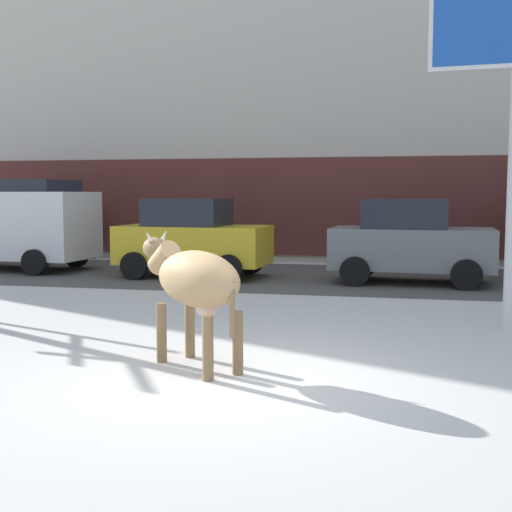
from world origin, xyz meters
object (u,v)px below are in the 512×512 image
(car_white_van, at_px, (6,222))
(pedestrian_far_left, at_px, (408,234))
(pedestrian_near_billboard, at_px, (188,231))
(cow_tan, at_px, (194,281))
(pedestrian_by_cars, at_px, (91,230))
(car_yellow_hatchback, at_px, (192,238))
(car_grey_hatchback, at_px, (410,241))

(car_white_van, distance_m, pedestrian_far_left, 10.72)
(pedestrian_near_billboard, distance_m, pedestrian_far_left, 6.33)
(cow_tan, bearing_deg, pedestrian_far_left, 77.91)
(car_white_van, relative_size, pedestrian_near_billboard, 2.72)
(pedestrian_by_cars, bearing_deg, car_yellow_hatchback, -39.58)
(car_grey_hatchback, bearing_deg, car_yellow_hatchback, 179.86)
(cow_tan, relative_size, car_white_van, 0.37)
(car_yellow_hatchback, xyz_separation_m, pedestrian_near_billboard, (-1.31, 3.64, -0.05))
(cow_tan, height_order, pedestrian_far_left, pedestrian_far_left)
(pedestrian_by_cars, distance_m, pedestrian_far_left, 9.42)
(pedestrian_by_cars, xyz_separation_m, pedestrian_far_left, (9.42, 0.00, 0.00))
(car_yellow_hatchback, bearing_deg, car_grey_hatchback, -0.14)
(car_grey_hatchback, relative_size, pedestrian_far_left, 2.07)
(car_yellow_hatchback, height_order, pedestrian_by_cars, car_yellow_hatchback)
(cow_tan, height_order, car_grey_hatchback, car_grey_hatchback)
(car_grey_hatchback, bearing_deg, pedestrian_near_billboard, 150.11)
(cow_tan, bearing_deg, pedestrian_by_cars, 121.07)
(car_white_van, relative_size, car_yellow_hatchback, 1.31)
(car_white_van, bearing_deg, car_grey_hatchback, -2.57)
(cow_tan, xyz_separation_m, pedestrian_far_left, (2.47, 11.53, -0.11))
(car_white_van, height_order, car_grey_hatchback, car_white_van)
(car_grey_hatchback, distance_m, pedestrian_by_cars, 10.11)
(cow_tan, distance_m, pedestrian_by_cars, 13.46)
(pedestrian_by_cars, bearing_deg, cow_tan, -58.93)
(cow_tan, xyz_separation_m, car_yellow_hatchback, (-2.55, 7.89, -0.07))
(car_grey_hatchback, xyz_separation_m, pedestrian_far_left, (-0.02, 3.65, -0.05))
(car_yellow_hatchback, distance_m, pedestrian_by_cars, 5.71)
(car_grey_hatchback, bearing_deg, pedestrian_far_left, 90.27)
(car_grey_hatchback, height_order, pedestrian_far_left, car_grey_hatchback)
(car_grey_hatchback, bearing_deg, car_white_van, 177.43)
(cow_tan, distance_m, car_yellow_hatchback, 8.29)
(car_white_van, distance_m, pedestrian_by_cars, 3.31)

